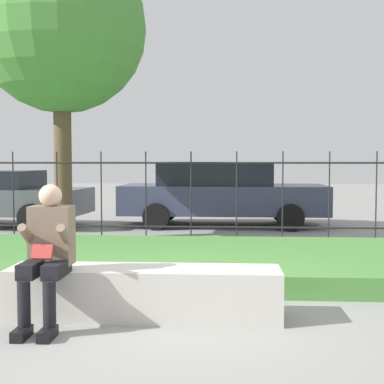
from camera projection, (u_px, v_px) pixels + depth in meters
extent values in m
plane|color=gray|center=(162.00, 318.00, 5.08)|extent=(60.00, 60.00, 0.00)
cube|color=beige|center=(144.00, 293.00, 5.08)|extent=(2.58, 0.54, 0.48)
cube|color=#9B978F|center=(144.00, 313.00, 5.09)|extent=(2.48, 0.50, 0.08)
cube|color=black|center=(22.00, 333.00, 4.48)|extent=(0.11, 0.26, 0.09)
cylinder|color=black|center=(24.00, 303.00, 4.52)|extent=(0.11, 0.11, 0.39)
cube|color=black|center=(32.00, 269.00, 4.72)|extent=(0.15, 0.42, 0.13)
cube|color=black|center=(47.00, 334.00, 4.47)|extent=(0.11, 0.26, 0.09)
cylinder|color=black|center=(49.00, 304.00, 4.51)|extent=(0.11, 0.11, 0.39)
cube|color=black|center=(57.00, 269.00, 4.71)|extent=(0.15, 0.42, 0.13)
cube|color=#7A6651|center=(52.00, 235.00, 4.91)|extent=(0.38, 0.24, 0.54)
sphere|color=#DBB293|center=(50.00, 196.00, 4.86)|extent=(0.21, 0.21, 0.21)
cylinder|color=#7A6651|center=(27.00, 235.00, 4.76)|extent=(0.08, 0.29, 0.24)
cylinder|color=#7A6651|center=(65.00, 236.00, 4.73)|extent=(0.08, 0.29, 0.24)
cube|color=#B2332D|center=(42.00, 252.00, 4.65)|extent=(0.18, 0.09, 0.13)
cube|color=#4C893D|center=(181.00, 261.00, 7.30)|extent=(10.77, 3.06, 0.25)
cylinder|color=#232326|center=(191.00, 227.00, 9.40)|extent=(8.77, 0.03, 0.03)
cylinder|color=#232326|center=(191.00, 163.00, 9.33)|extent=(8.77, 0.03, 0.03)
cylinder|color=#232326|center=(13.00, 198.00, 9.57)|extent=(0.02, 0.02, 1.66)
cylinder|color=#232326|center=(57.00, 198.00, 9.52)|extent=(0.02, 0.02, 1.66)
cylinder|color=#232326|center=(101.00, 198.00, 9.47)|extent=(0.02, 0.02, 1.66)
cylinder|color=#232326|center=(146.00, 199.00, 9.42)|extent=(0.02, 0.02, 1.66)
cylinder|color=#232326|center=(191.00, 199.00, 9.37)|extent=(0.02, 0.02, 1.66)
cylinder|color=#232326|center=(237.00, 199.00, 9.32)|extent=(0.02, 0.02, 1.66)
cylinder|color=#232326|center=(283.00, 199.00, 9.27)|extent=(0.02, 0.02, 1.66)
cylinder|color=#232326|center=(329.00, 199.00, 9.22)|extent=(0.02, 0.02, 1.66)
cylinder|color=#232326|center=(376.00, 200.00, 9.17)|extent=(0.02, 0.02, 1.66)
cylinder|color=black|center=(32.00, 218.00, 11.15)|extent=(0.62, 0.24, 0.61)
cylinder|color=black|center=(62.00, 211.00, 12.80)|extent=(0.62, 0.24, 0.61)
cube|color=#383D56|center=(223.00, 199.00, 12.27)|extent=(4.65, 1.84, 0.65)
cube|color=black|center=(215.00, 174.00, 12.25)|extent=(2.56, 1.60, 0.51)
cylinder|color=black|center=(290.00, 218.00, 11.31)|extent=(0.59, 0.21, 0.58)
cylinder|color=black|center=(282.00, 210.00, 13.06)|extent=(0.59, 0.21, 0.58)
cylinder|color=black|center=(156.00, 217.00, 11.52)|extent=(0.59, 0.21, 0.58)
cylinder|color=black|center=(166.00, 209.00, 13.27)|extent=(0.59, 0.21, 0.58)
cylinder|color=brown|center=(63.00, 158.00, 9.95)|extent=(0.33, 0.33, 3.08)
sphere|color=#4C8E3D|center=(61.00, 27.00, 9.82)|extent=(3.14, 3.14, 3.14)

